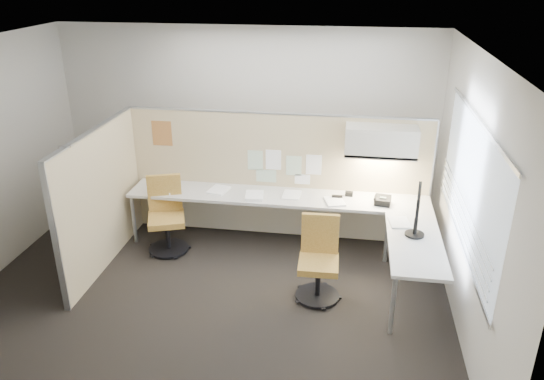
% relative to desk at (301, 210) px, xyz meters
% --- Properties ---
extents(floor, '(5.50, 4.50, 0.01)m').
position_rel_desk_xyz_m(floor, '(-0.93, -1.13, -0.61)').
color(floor, black).
rests_on(floor, ground).
extents(ceiling, '(5.50, 4.50, 0.01)m').
position_rel_desk_xyz_m(ceiling, '(-0.93, -1.13, 2.20)').
color(ceiling, white).
rests_on(ceiling, wall_back).
extents(wall_back, '(5.50, 0.02, 2.80)m').
position_rel_desk_xyz_m(wall_back, '(-0.93, 1.12, 0.80)').
color(wall_back, beige).
rests_on(wall_back, ground).
extents(wall_front, '(5.50, 0.02, 2.80)m').
position_rel_desk_xyz_m(wall_front, '(-0.93, -3.38, 0.80)').
color(wall_front, beige).
rests_on(wall_front, ground).
extents(wall_right, '(0.02, 4.50, 2.80)m').
position_rel_desk_xyz_m(wall_right, '(1.82, -1.13, 0.80)').
color(wall_right, beige).
rests_on(wall_right, ground).
extents(window_pane, '(0.01, 2.80, 1.30)m').
position_rel_desk_xyz_m(window_pane, '(1.79, -1.13, 0.95)').
color(window_pane, '#9AA7B2').
rests_on(window_pane, wall_right).
extents(partition_back, '(4.10, 0.06, 1.75)m').
position_rel_desk_xyz_m(partition_back, '(-0.38, 0.47, 0.27)').
color(partition_back, tan).
rests_on(partition_back, floor).
extents(partition_left, '(0.06, 2.20, 1.75)m').
position_rel_desk_xyz_m(partition_left, '(-2.43, -0.63, 0.27)').
color(partition_left, tan).
rests_on(partition_left, floor).
extents(desk, '(4.00, 2.07, 0.73)m').
position_rel_desk_xyz_m(desk, '(0.00, 0.00, 0.00)').
color(desk, beige).
rests_on(desk, floor).
extents(overhead_bin, '(0.90, 0.36, 0.38)m').
position_rel_desk_xyz_m(overhead_bin, '(0.97, 0.26, 0.91)').
color(overhead_bin, beige).
rests_on(overhead_bin, partition_back).
extents(task_light_strip, '(0.60, 0.06, 0.02)m').
position_rel_desk_xyz_m(task_light_strip, '(0.97, 0.26, 0.70)').
color(task_light_strip, '#FFEABF').
rests_on(task_light_strip, overhead_bin).
extents(pinned_papers, '(1.01, 0.00, 0.47)m').
position_rel_desk_xyz_m(pinned_papers, '(-0.30, 0.44, 0.43)').
color(pinned_papers, '#8CBF8C').
rests_on(pinned_papers, partition_back).
extents(poster, '(0.28, 0.00, 0.35)m').
position_rel_desk_xyz_m(poster, '(-1.98, 0.44, 0.82)').
color(poster, orange).
rests_on(poster, partition_back).
extents(chair_left, '(0.59, 0.61, 1.00)m').
position_rel_desk_xyz_m(chair_left, '(-1.77, -0.21, -0.14)').
color(chair_left, black).
rests_on(chair_left, floor).
extents(chair_right, '(0.51, 0.51, 0.96)m').
position_rel_desk_xyz_m(chair_right, '(0.31, -0.99, -0.15)').
color(chair_right, black).
rests_on(chair_right, floor).
extents(monitor, '(0.22, 0.53, 0.56)m').
position_rel_desk_xyz_m(monitor, '(1.37, -0.73, 0.45)').
color(monitor, black).
rests_on(monitor, desk).
extents(phone, '(0.24, 0.22, 0.12)m').
position_rel_desk_xyz_m(phone, '(1.04, 0.07, 0.18)').
color(phone, black).
rests_on(phone, desk).
extents(stapler, '(0.14, 0.05, 0.05)m').
position_rel_desk_xyz_m(stapler, '(0.46, 0.15, 0.15)').
color(stapler, black).
rests_on(stapler, desk).
extents(tape_dispenser, '(0.10, 0.07, 0.06)m').
position_rel_desk_xyz_m(tape_dispenser, '(0.61, 0.27, 0.16)').
color(tape_dispenser, black).
rests_on(tape_dispenser, desk).
extents(coat_hook, '(0.18, 0.47, 1.41)m').
position_rel_desk_xyz_m(coat_hook, '(-2.51, -1.26, 0.81)').
color(coat_hook, silver).
rests_on(coat_hook, partition_left).
extents(paper_stack_0, '(0.24, 0.31, 0.03)m').
position_rel_desk_xyz_m(paper_stack_0, '(-1.86, 0.07, 0.14)').
color(paper_stack_0, white).
rests_on(paper_stack_0, desk).
extents(paper_stack_1, '(0.29, 0.34, 0.02)m').
position_rel_desk_xyz_m(paper_stack_1, '(-1.14, 0.17, 0.14)').
color(paper_stack_1, white).
rests_on(paper_stack_1, desk).
extents(paper_stack_2, '(0.26, 0.33, 0.04)m').
position_rel_desk_xyz_m(paper_stack_2, '(-0.62, 0.03, 0.15)').
color(paper_stack_2, white).
rests_on(paper_stack_2, desk).
extents(paper_stack_3, '(0.24, 0.30, 0.01)m').
position_rel_desk_xyz_m(paper_stack_3, '(-0.14, 0.17, 0.14)').
color(paper_stack_3, white).
rests_on(paper_stack_3, desk).
extents(paper_stack_4, '(0.31, 0.35, 0.02)m').
position_rel_desk_xyz_m(paper_stack_4, '(0.43, 0.04, 0.14)').
color(paper_stack_4, white).
rests_on(paper_stack_4, desk).
extents(paper_stack_5, '(0.27, 0.33, 0.02)m').
position_rel_desk_xyz_m(paper_stack_5, '(1.22, -0.44, 0.14)').
color(paper_stack_5, white).
rests_on(paper_stack_5, desk).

